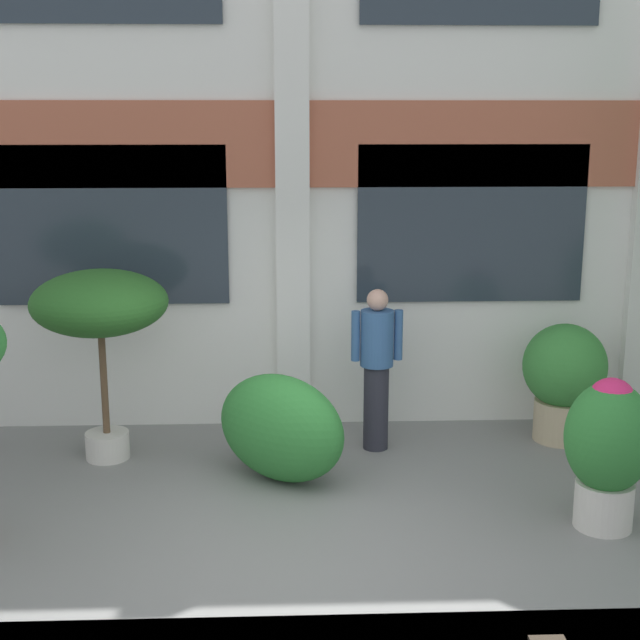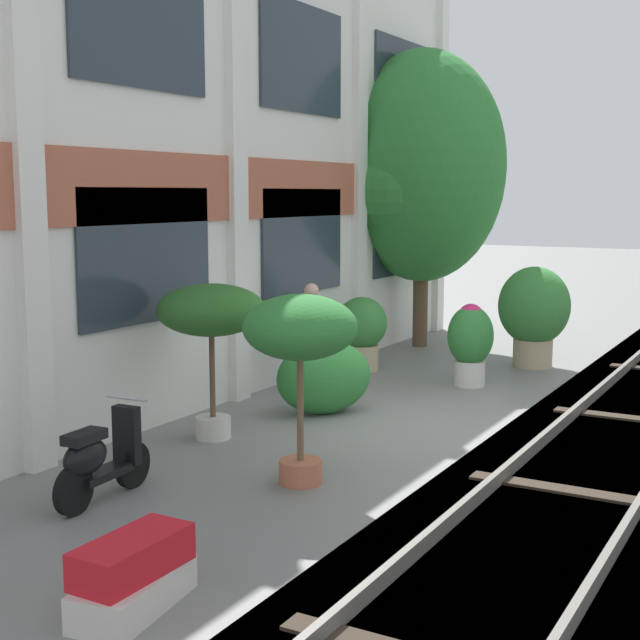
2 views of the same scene
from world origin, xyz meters
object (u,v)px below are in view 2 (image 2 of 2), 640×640
Objects in this scene: scooter_near_curb at (99,460)px; potted_plant_ribbed_drum at (362,329)px; broadleaf_tree at (422,171)px; potted_plant_low_pan at (211,315)px; potted_plant_glazed_jar at (470,339)px; potted_plant_square_trough at (133,576)px; potted_plant_tall_urn at (300,335)px; topiary_hedge at (324,377)px; potted_plant_stone_basin at (534,310)px; resident_by_doorway at (311,335)px.

potted_plant_ribbed_drum is at bearing 2.29° from scooter_near_curb.
potted_plant_low_pan is (-7.51, -0.42, -1.90)m from broadleaf_tree.
potted_plant_square_trough is (-8.53, -0.52, -0.48)m from potted_plant_glazed_jar.
potted_plant_tall_urn is 1.45× the size of topiary_hedge.
potted_plant_stone_basin is 5.03m from topiary_hedge.
resident_by_doorway is 1.31m from topiary_hedge.
potted_plant_stone_basin is at bearing -14.60° from scooter_near_curb.
resident_by_doorway reaches higher than potted_plant_ribbed_drum.
broadleaf_tree is 4.55× the size of potted_plant_ribbed_drum.
potted_plant_stone_basin is 1.04× the size of resident_by_doorway.
scooter_near_curb is 5.25m from resident_by_doorway.
resident_by_doorway is 1.23× the size of topiary_hedge.
resident_by_doorway is at bearing 3.55° from potted_plant_low_pan.
potted_plant_tall_urn is at bearing -178.80° from potted_plant_glazed_jar.
resident_by_doorway reaches higher than scooter_near_curb.
potted_plant_stone_basin is 1.28× the size of scooter_near_curb.
potted_plant_ribbed_drum is at bearing 20.82° from potted_plant_tall_urn.
potted_plant_ribbed_drum is 0.66× the size of potted_plant_low_pan.
resident_by_doorway is at bearing 148.48° from potted_plant_stone_basin.
potted_plant_low_pan is (-4.49, 1.72, 0.80)m from potted_plant_glazed_jar.
potted_plant_tall_urn is at bearing 177.64° from potted_plant_stone_basin.
potted_plant_square_trough is at bearing -134.91° from scooter_near_curb.
broadleaf_tree is at bearing 3.24° from potted_plant_low_pan.
scooter_near_curb is 1.00× the size of topiary_hedge.
potted_plant_tall_urn is (-5.72, -2.17, 0.87)m from potted_plant_ribbed_drum.
scooter_near_curb is (-6.94, 1.30, -0.31)m from potted_plant_glazed_jar.
topiary_hedge is (-0.98, -0.77, -0.40)m from resident_by_doorway.
broadleaf_tree is at bearing 13.01° from potted_plant_square_trough.
potted_plant_low_pan is at bearing 62.43° from potted_plant_tall_urn.
potted_plant_tall_urn is at bearing -65.12° from resident_by_doorway.
potted_plant_ribbed_drum is 0.75× the size of resident_by_doorway.
potted_plant_stone_basin is 0.88× the size of potted_plant_tall_urn.
potted_plant_tall_urn is (-8.47, -2.26, -1.86)m from broadleaf_tree.
potted_plant_ribbed_drum is at bearing 4.05° from potted_plant_low_pan.
broadleaf_tree is 4.59m from potted_plant_glazed_jar.
potted_plant_tall_urn reaches higher than resident_by_doorway.
potted_plant_ribbed_drum reaches higher than potted_plant_square_trough.
potted_plant_tall_urn reaches higher than topiary_hedge.
topiary_hedge is at bearing -6.10° from scooter_near_curb.
broadleaf_tree is at bearing 1.13° from scooter_near_curb.
potted_plant_glazed_jar reaches higher than scooter_near_curb.
potted_plant_stone_basin reaches higher than potted_plant_ribbed_drum.
potted_plant_tall_urn is (3.08, 0.41, 1.32)m from potted_plant_square_trough.
broadleaf_tree is 4.41× the size of potted_plant_glazed_jar.
topiary_hedge is at bearing -18.74° from potted_plant_low_pan.
potted_plant_stone_basin is at bearing 54.92° from resident_by_doorway.
potted_plant_tall_urn is at bearing -159.18° from potted_plant_ribbed_drum.
broadleaf_tree reaches higher than potted_plant_low_pan.
resident_by_doorway is (6.79, 2.42, 0.65)m from potted_plant_square_trough.
potted_plant_ribbed_drum is 7.25m from scooter_near_curb.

